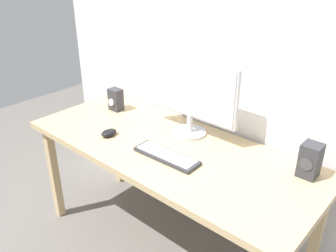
% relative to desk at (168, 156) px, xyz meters
% --- Properties ---
extents(ground_plane, '(6.00, 6.00, 0.00)m').
position_rel_desk_xyz_m(ground_plane, '(0.00, 0.00, -0.67)').
color(ground_plane, slate).
extents(desk, '(1.71, 0.71, 0.74)m').
position_rel_desk_xyz_m(desk, '(0.00, 0.00, 0.00)').
color(desk, tan).
rests_on(desk, ground_plane).
extents(monitor, '(0.59, 0.20, 0.44)m').
position_rel_desk_xyz_m(monitor, '(-0.00, 0.20, 0.32)').
color(monitor, silver).
rests_on(monitor, desk).
extents(keyboard_primary, '(0.37, 0.13, 0.02)m').
position_rel_desk_xyz_m(keyboard_primary, '(0.08, -0.10, 0.08)').
color(keyboard_primary, '#333338').
rests_on(keyboard_primary, desk).
extents(mouse, '(0.07, 0.10, 0.04)m').
position_rel_desk_xyz_m(mouse, '(-0.34, -0.14, 0.09)').
color(mouse, black).
rests_on(mouse, desk).
extents(speaker_right, '(0.09, 0.10, 0.17)m').
position_rel_desk_xyz_m(speaker_right, '(0.70, 0.22, 0.15)').
color(speaker_right, '#333338').
rests_on(speaker_right, desk).
extents(audio_controller, '(0.09, 0.08, 0.15)m').
position_rel_desk_xyz_m(audio_controller, '(-0.59, 0.14, 0.14)').
color(audio_controller, '#333338').
rests_on(audio_controller, desk).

